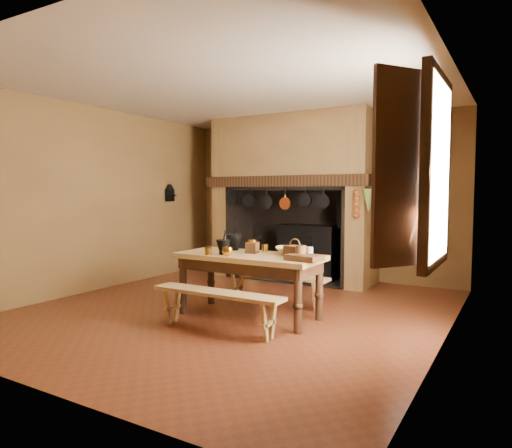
{
  "coord_description": "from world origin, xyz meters",
  "views": [
    {
      "loc": [
        3.15,
        -4.83,
        1.51
      ],
      "look_at": [
        0.14,
        0.3,
        1.09
      ],
      "focal_mm": 32.0,
      "sensor_mm": 36.0,
      "label": 1
    }
  ],
  "objects": [
    {
      "name": "wall_left",
      "position": [
        -2.5,
        0.0,
        1.4
      ],
      "size": [
        0.02,
        5.5,
        2.8
      ],
      "primitive_type": "cube",
      "color": "olive",
      "rests_on": "floor"
    },
    {
      "name": "brass_cup",
      "position": [
        0.19,
        -0.45,
        0.82
      ],
      "size": [
        0.15,
        0.15,
        0.1
      ],
      "primitive_type": "imported",
      "rotation": [
        0.0,
        0.0,
        0.2
      ],
      "color": "gold",
      "rests_on": "work_table"
    },
    {
      "name": "stoneware_crock",
      "position": [
        1.03,
        -0.23,
        0.84
      ],
      "size": [
        0.16,
        0.16,
        0.15
      ],
      "primitive_type": "cylinder",
      "rotation": [
        0.0,
        0.0,
        0.35
      ],
      "color": "brown",
      "rests_on": "work_table"
    },
    {
      "name": "herb_bunch",
      "position": [
        1.18,
        1.79,
        1.38
      ],
      "size": [
        0.2,
        0.2,
        0.35
      ],
      "primitive_type": "cone",
      "rotation": [
        3.14,
        0.0,
        0.0
      ],
      "color": "#5B6831",
      "rests_on": "chimney_breast"
    },
    {
      "name": "bench_front",
      "position": [
        0.32,
        -0.85,
        0.33
      ],
      "size": [
        1.57,
        0.27,
        0.44
      ],
      "color": "tan",
      "rests_on": "floor"
    },
    {
      "name": "chimney_breast",
      "position": [
        -0.3,
        2.31,
        1.81
      ],
      "size": [
        2.95,
        0.96,
        2.8
      ],
      "color": "olive",
      "rests_on": "floor"
    },
    {
      "name": "wicker_basket",
      "position": [
        0.9,
        -0.11,
        0.84
      ],
      "size": [
        0.27,
        0.23,
        0.22
      ],
      "rotation": [
        0.0,
        0.0,
        -0.36
      ],
      "color": "#442B14",
      "rests_on": "work_table"
    },
    {
      "name": "ceiling",
      "position": [
        0.0,
        0.0,
        2.8
      ],
      "size": [
        5.5,
        5.5,
        0.0
      ],
      "primitive_type": "plane",
      "rotation": [
        3.14,
        0.0,
        0.0
      ],
      "color": "silver",
      "rests_on": "back_wall"
    },
    {
      "name": "floor",
      "position": [
        0.0,
        0.0,
        0.0
      ],
      "size": [
        5.5,
        5.5,
        0.0
      ],
      "primitive_type": "plane",
      "color": "#5E2B16",
      "rests_on": "ground"
    },
    {
      "name": "mixing_bowl",
      "position": [
        0.73,
        0.09,
        0.81
      ],
      "size": [
        0.46,
        0.46,
        0.09
      ],
      "primitive_type": "imported",
      "rotation": [
        0.0,
        0.0,
        0.38
      ],
      "color": "beige",
      "rests_on": "work_table"
    },
    {
      "name": "back_wall",
      "position": [
        0.0,
        2.75,
        1.4
      ],
      "size": [
        5.0,
        0.02,
        2.8
      ],
      "primitive_type": "cube",
      "color": "olive",
      "rests_on": "floor"
    },
    {
      "name": "window",
      "position": [
        2.35,
        -0.4,
        1.7
      ],
      "size": [
        0.39,
        1.75,
        1.76
      ],
      "color": "white",
      "rests_on": "wall_right"
    },
    {
      "name": "wall_right",
      "position": [
        2.5,
        0.0,
        1.4
      ],
      "size": [
        0.02,
        5.5,
        2.8
      ],
      "primitive_type": "cube",
      "color": "olive",
      "rests_on": "floor"
    },
    {
      "name": "onion_string",
      "position": [
        1.0,
        1.79,
        1.33
      ],
      "size": [
        0.12,
        0.1,
        0.46
      ],
      "primitive_type": null,
      "color": "#A7551E",
      "rests_on": "chimney_breast"
    },
    {
      "name": "mortar_large",
      "position": [
        -0.04,
        0.04,
        0.88
      ],
      "size": [
        0.21,
        0.21,
        0.35
      ],
      "rotation": [
        0.0,
        0.0,
        -0.03
      ],
      "color": "black",
      "rests_on": "work_table"
    },
    {
      "name": "work_table",
      "position": [
        0.32,
        -0.18,
        0.64
      ],
      "size": [
        1.76,
        0.78,
        0.76
      ],
      "color": "tan",
      "rests_on": "floor"
    },
    {
      "name": "brass_mug_a",
      "position": [
        -0.06,
        -0.49,
        0.81
      ],
      "size": [
        0.1,
        0.1,
        0.09
      ],
      "primitive_type": "cylinder",
      "rotation": [
        0.0,
        0.0,
        0.18
      ],
      "color": "gold",
      "rests_on": "work_table"
    },
    {
      "name": "brass_mug_b",
      "position": [
        0.36,
        0.13,
        0.81
      ],
      "size": [
        0.1,
        0.1,
        0.09
      ],
      "primitive_type": "cylinder",
      "rotation": [
        0.0,
        0.0,
        0.24
      ],
      "color": "gold",
      "rests_on": "work_table"
    },
    {
      "name": "bench_back",
      "position": [
        0.32,
        0.49,
        0.31
      ],
      "size": [
        1.48,
        0.26,
        0.42
      ],
      "color": "tan",
      "rests_on": "floor"
    },
    {
      "name": "coffee_grinder",
      "position": [
        0.31,
        -0.08,
        0.84
      ],
      "size": [
        0.19,
        0.16,
        0.21
      ],
      "rotation": [
        0.0,
        0.0,
        0.17
      ],
      "color": "#391E12",
      "rests_on": "work_table"
    },
    {
      "name": "mortar_small",
      "position": [
        0.07,
        -0.36,
        0.86
      ],
      "size": [
        0.17,
        0.17,
        0.3
      ],
      "rotation": [
        0.0,
        0.0,
        -0.42
      ],
      "color": "black",
      "rests_on": "work_table"
    },
    {
      "name": "hearth_pans",
      "position": [
        -1.05,
        2.22,
        0.09
      ],
      "size": [
        0.51,
        0.62,
        0.2
      ],
      "color": "gold",
      "rests_on": "floor"
    },
    {
      "name": "wooden_tray",
      "position": [
        1.11,
        -0.31,
        0.8
      ],
      "size": [
        0.4,
        0.31,
        0.06
      ],
      "primitive_type": "cube",
      "rotation": [
        0.0,
        0.0,
        -0.14
      ],
      "color": "#391E12",
      "rests_on": "work_table"
    },
    {
      "name": "hanging_pans",
      "position": [
        -0.34,
        1.81,
        1.36
      ],
      "size": [
        1.92,
        0.29,
        0.27
      ],
      "color": "black",
      "rests_on": "chimney_breast"
    },
    {
      "name": "glass_jar",
      "position": [
        1.11,
        -0.17,
        0.83
      ],
      "size": [
        0.1,
        0.1,
        0.13
      ],
      "primitive_type": "cylinder",
      "rotation": [
        0.0,
        0.0,
        -0.34
      ],
      "color": "beige",
      "rests_on": "work_table"
    },
    {
      "name": "wall_front",
      "position": [
        0.0,
        -2.75,
        1.4
      ],
      "size": [
        5.0,
        0.02,
        2.8
      ],
      "primitive_type": "cube",
      "color": "olive",
      "rests_on": "floor"
    },
    {
      "name": "iron_range",
      "position": [
        -0.04,
        2.45,
        0.48
      ],
      "size": [
        1.12,
        0.55,
        1.6
      ],
      "color": "black",
      "rests_on": "floor"
    },
    {
      "name": "wall_coffee_mill",
      "position": [
        -2.42,
        1.55,
        1.52
      ],
      "size": [
        0.23,
        0.16,
        0.31
      ],
      "color": "black",
      "rests_on": "wall_left"
    }
  ]
}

